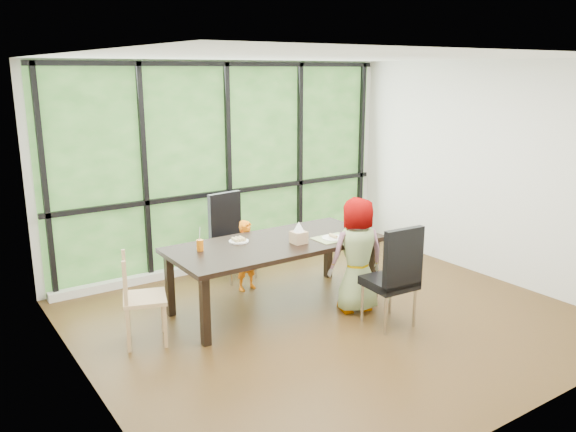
# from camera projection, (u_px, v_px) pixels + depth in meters

# --- Properties ---
(ground) EXTENTS (5.00, 5.00, 0.00)m
(ground) POSITION_uv_depth(u_px,v_px,m) (330.00, 318.00, 6.19)
(ground) COLOR black
(ground) RESTS_ON ground
(back_wall) EXTENTS (5.00, 0.00, 5.00)m
(back_wall) POSITION_uv_depth(u_px,v_px,m) (227.00, 165.00, 7.67)
(back_wall) COLOR silver
(back_wall) RESTS_ON ground
(foliage_backdrop) EXTENTS (4.80, 0.02, 2.65)m
(foliage_backdrop) POSITION_uv_depth(u_px,v_px,m) (227.00, 165.00, 7.65)
(foliage_backdrop) COLOR #2A5020
(foliage_backdrop) RESTS_ON back_wall
(window_mullions) EXTENTS (4.80, 0.06, 2.65)m
(window_mullions) POSITION_uv_depth(u_px,v_px,m) (229.00, 166.00, 7.62)
(window_mullions) COLOR black
(window_mullions) RESTS_ON back_wall
(window_sill) EXTENTS (4.80, 0.12, 0.10)m
(window_sill) POSITION_uv_depth(u_px,v_px,m) (233.00, 260.00, 7.91)
(window_sill) COLOR silver
(window_sill) RESTS_ON ground
(dining_table) EXTENTS (2.35, 1.05, 0.75)m
(dining_table) POSITION_uv_depth(u_px,v_px,m) (276.00, 274.00, 6.42)
(dining_table) COLOR black
(dining_table) RESTS_ON ground
(chair_window_leather) EXTENTS (0.51, 0.51, 1.08)m
(chair_window_leather) POSITION_uv_depth(u_px,v_px,m) (234.00, 237.00, 7.25)
(chair_window_leather) COLOR black
(chair_window_leather) RESTS_ON ground
(chair_interior_leather) EXTENTS (0.49, 0.49, 1.08)m
(chair_interior_leather) POSITION_uv_depth(u_px,v_px,m) (389.00, 275.00, 5.92)
(chair_interior_leather) COLOR black
(chair_interior_leather) RESTS_ON ground
(chair_end_beech) EXTENTS (0.51, 0.53, 0.90)m
(chair_end_beech) POSITION_uv_depth(u_px,v_px,m) (145.00, 298.00, 5.55)
(chair_end_beech) COLOR tan
(chair_end_beech) RESTS_ON ground
(child_toddler) EXTENTS (0.33, 0.24, 0.86)m
(child_toddler) POSITION_uv_depth(u_px,v_px,m) (247.00, 255.00, 6.91)
(child_toddler) COLOR orange
(child_toddler) RESTS_ON ground
(child_older) EXTENTS (0.70, 0.54, 1.27)m
(child_older) POSITION_uv_depth(u_px,v_px,m) (359.00, 255.00, 6.26)
(child_older) COLOR gray
(child_older) RESTS_ON ground
(placemat) EXTENTS (0.42, 0.30, 0.01)m
(placemat) POSITION_uv_depth(u_px,v_px,m) (333.00, 238.00, 6.46)
(placemat) COLOR tan
(placemat) RESTS_ON dining_table
(plate_far) EXTENTS (0.22, 0.22, 0.01)m
(plate_far) POSITION_uv_depth(u_px,v_px,m) (239.00, 241.00, 6.33)
(plate_far) COLOR white
(plate_far) RESTS_ON dining_table
(plate_near) EXTENTS (0.25, 0.25, 0.02)m
(plate_near) POSITION_uv_depth(u_px,v_px,m) (333.00, 238.00, 6.45)
(plate_near) COLOR white
(plate_near) RESTS_ON dining_table
(orange_cup) EXTENTS (0.07, 0.07, 0.12)m
(orange_cup) POSITION_uv_depth(u_px,v_px,m) (200.00, 245.00, 6.01)
(orange_cup) COLOR orange
(orange_cup) RESTS_ON dining_table
(green_cup) EXTENTS (0.07, 0.07, 0.11)m
(green_cup) POSITION_uv_depth(u_px,v_px,m) (357.00, 230.00, 6.60)
(green_cup) COLOR green
(green_cup) RESTS_ON dining_table
(white_mug) EXTENTS (0.07, 0.07, 0.08)m
(white_mug) POSITION_uv_depth(u_px,v_px,m) (350.00, 224.00, 6.93)
(white_mug) COLOR white
(white_mug) RESTS_ON dining_table
(tissue_box) EXTENTS (0.15, 0.15, 0.13)m
(tissue_box) POSITION_uv_depth(u_px,v_px,m) (299.00, 237.00, 6.27)
(tissue_box) COLOR tan
(tissue_box) RESTS_ON dining_table
(crepe_rolls_far) EXTENTS (0.15, 0.12, 0.04)m
(crepe_rolls_far) POSITION_uv_depth(u_px,v_px,m) (239.00, 239.00, 6.33)
(crepe_rolls_far) COLOR tan
(crepe_rolls_far) RESTS_ON plate_far
(crepe_rolls_near) EXTENTS (0.05, 0.12, 0.04)m
(crepe_rolls_near) POSITION_uv_depth(u_px,v_px,m) (333.00, 236.00, 6.44)
(crepe_rolls_near) COLOR tan
(crepe_rolls_near) RESTS_ON plate_near
(straw_white) EXTENTS (0.01, 0.04, 0.20)m
(straw_white) POSITION_uv_depth(u_px,v_px,m) (200.00, 236.00, 5.99)
(straw_white) COLOR white
(straw_white) RESTS_ON orange_cup
(straw_pink) EXTENTS (0.01, 0.04, 0.20)m
(straw_pink) POSITION_uv_depth(u_px,v_px,m) (358.00, 222.00, 6.58)
(straw_pink) COLOR pink
(straw_pink) RESTS_ON green_cup
(tissue) EXTENTS (0.12, 0.12, 0.11)m
(tissue) POSITION_uv_depth(u_px,v_px,m) (299.00, 227.00, 6.24)
(tissue) COLOR white
(tissue) RESTS_ON tissue_box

